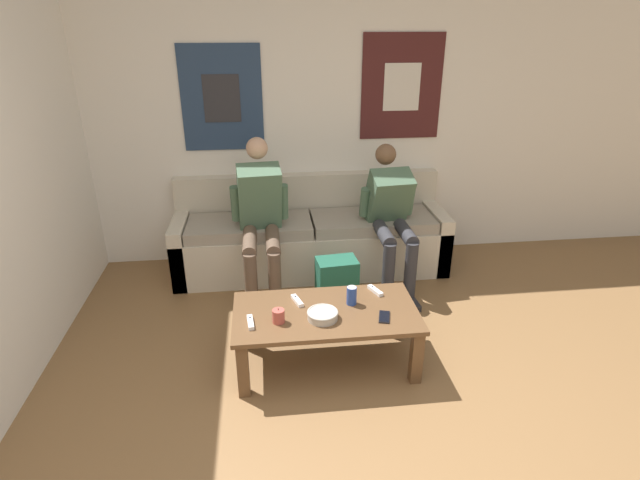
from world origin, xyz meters
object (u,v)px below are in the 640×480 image
couch (311,238)px  game_controller_near_left (375,290)px  cell_phone (384,317)px  pillar_candle (278,316)px  backpack (337,286)px  game_controller_far_center (297,301)px  coffee_table (326,319)px  game_controller_near_right (250,322)px  ceramic_bowl (323,314)px  person_seated_adult (260,215)px  drink_can_blue (352,295)px  person_seated_teen (391,213)px

couch → game_controller_near_left: 1.25m
couch → cell_phone: 1.56m
pillar_candle → backpack: bearing=57.8°
game_controller_far_center → game_controller_near_left: bearing=7.5°
game_controller_near_left → game_controller_far_center: size_ratio=0.99×
coffee_table → game_controller_near_left: 0.42m
coffee_table → game_controller_near_right: 0.49m
couch → ceramic_bowl: (-0.08, -1.49, 0.14)m
coffee_table → person_seated_adult: size_ratio=0.95×
backpack → couch: bearing=99.9°
ceramic_bowl → drink_can_blue: size_ratio=1.57×
backpack → coffee_table: bearing=-104.5°
person_seated_teen → cell_phone: bearing=-105.3°
person_seated_teen → game_controller_far_center: bearing=-132.0°
person_seated_adult → game_controller_near_right: size_ratio=8.51×
coffee_table → ceramic_bowl: (-0.03, -0.09, 0.10)m
person_seated_adult → game_controller_far_center: (0.22, -0.92, -0.26)m
pillar_candle → drink_can_blue: (0.48, 0.16, 0.02)m
backpack → pillar_candle: bearing=-122.2°
person_seated_adult → pillar_candle: (0.09, -1.14, -0.23)m
backpack → cell_phone: 0.83m
game_controller_far_center → cell_phone: size_ratio=0.99×
ceramic_bowl → pillar_candle: (-0.27, -0.01, 0.01)m
person_seated_teen → cell_phone: 1.27m
person_seated_teen → coffee_table: bearing=-122.2°
couch → person_seated_teen: person_seated_teen is taller
cell_phone → drink_can_blue: bearing=132.8°
ceramic_bowl → drink_can_blue: (0.21, 0.16, 0.03)m
drink_can_blue → game_controller_far_center: 0.36m
game_controller_near_left → game_controller_near_right: same height
coffee_table → backpack: backpack is taller
backpack → ceramic_bowl: bearing=-105.3°
pillar_candle → couch: bearing=76.9°
coffee_table → ceramic_bowl: 0.13m
person_seated_adult → backpack: 0.83m
cell_phone → game_controller_near_right: bearing=178.1°
ceramic_bowl → backpack: bearing=74.7°
couch → game_controller_near_right: bearing=-109.2°
person_seated_adult → game_controller_near_right: 1.17m
pillar_candle → coffee_table: bearing=17.1°
person_seated_adult → drink_can_blue: 1.16m
game_controller_far_center → person_seated_adult: bearing=103.6°
person_seated_adult → ceramic_bowl: (0.37, -1.14, -0.24)m
drink_can_blue → couch: bearing=95.7°
coffee_table → drink_can_blue: (0.18, 0.07, 0.13)m
game_controller_near_left → game_controller_near_right: size_ratio=1.00×
game_controller_near_left → backpack: bearing=112.4°
pillar_candle → game_controller_near_left: bearing=23.6°
coffee_table → person_seated_teen: person_seated_teen is taller
ceramic_bowl → game_controller_far_center: ceramic_bowl is taller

